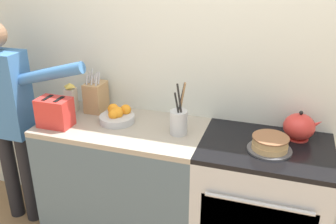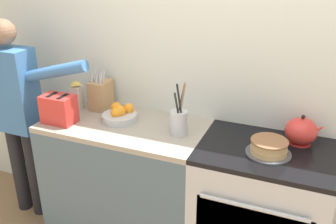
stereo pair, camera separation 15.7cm
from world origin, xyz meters
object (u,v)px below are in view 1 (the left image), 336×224
stove_range (259,209)px  milk_carton (71,98)px  tea_kettle (299,127)px  toaster (55,112)px  layer_cake (270,144)px  person_baker (8,111)px  knife_block (96,96)px  utensil_crock (179,121)px  fruit_bowl (117,116)px

stove_range → milk_carton: milk_carton is taller
tea_kettle → toaster: size_ratio=1.01×
layer_cake → milk_carton: size_ratio=1.22×
toaster → person_baker: size_ratio=0.15×
knife_block → stove_range: bearing=-8.1°
layer_cake → utensil_crock: size_ratio=0.75×
layer_cake → tea_kettle: 0.26m
person_baker → knife_block: bearing=23.2°
tea_kettle → layer_cake: bearing=-127.1°
stove_range → toaster: toaster is taller
stove_range → milk_carton: bearing=175.2°
layer_cake → milk_carton: 1.41m
fruit_bowl → stove_range: bearing=-2.6°
utensil_crock → toaster: utensil_crock is taller
stove_range → utensil_crock: bearing=-179.7°
stove_range → milk_carton: (-1.38, 0.12, 0.56)m
knife_block → utensil_crock: (0.67, -0.18, -0.02)m
utensil_crock → fruit_bowl: (-0.45, 0.05, -0.05)m
toaster → person_baker: (-0.46, 0.09, -0.09)m
fruit_bowl → tea_kettle: bearing=5.6°
toaster → milk_carton: (-0.04, 0.26, 0.00)m
tea_kettle → knife_block: size_ratio=0.78×
knife_block → tea_kettle: bearing=-0.6°
milk_carton → person_baker: size_ratio=0.13×
stove_range → milk_carton: size_ratio=4.39×
layer_cake → fruit_bowl: 1.01m
stove_range → milk_carton: 1.50m
stove_range → layer_cake: 0.51m
layer_cake → person_baker: bearing=-179.9°
utensil_crock → milk_carton: 0.85m
milk_carton → fruit_bowl: bearing=-10.2°
utensil_crock → milk_carton: size_ratio=1.64×
utensil_crock → toaster: 0.81m
milk_carton → tea_kettle: bearing=1.6°
fruit_bowl → knife_block: bearing=150.0°
utensil_crock → toaster: (-0.80, -0.14, 0.01)m
tea_kettle → utensil_crock: 0.74m
utensil_crock → knife_block: bearing=165.2°
tea_kettle → milk_carton: 1.56m
knife_block → person_baker: person_baker is taller
stove_range → person_baker: size_ratio=0.59×
tea_kettle → utensil_crock: bearing=-167.3°
layer_cake → fruit_bowl: (-1.01, 0.09, 0.00)m
toaster → stove_range: bearing=6.0°
stove_range → toaster: 1.46m
milk_carton → person_baker: person_baker is taller
fruit_bowl → milk_carton: 0.40m
fruit_bowl → milk_carton: milk_carton is taller
toaster → milk_carton: size_ratio=1.09×
layer_cake → person_baker: person_baker is taller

